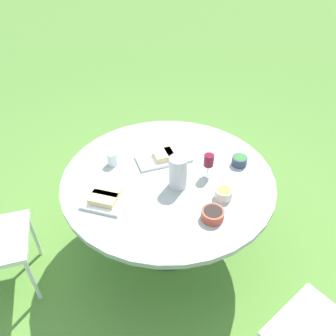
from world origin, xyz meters
name	(u,v)px	position (x,y,z in m)	size (l,w,h in m)	color
ground_plane	(168,244)	(0.00, 0.00, 0.00)	(40.00, 40.00, 0.00)	#5B8C38
dining_table	(168,185)	(0.00, 0.00, 0.64)	(1.41, 1.41, 0.73)	#4C4C51
water_pitcher	(178,172)	(-0.05, 0.11, 0.84)	(0.12, 0.11, 0.22)	silver
wine_glass	(209,161)	(-0.26, 0.03, 0.85)	(0.06, 0.06, 0.17)	silver
platter_bread_main	(166,156)	(-0.01, -0.18, 0.76)	(0.41, 0.26, 0.06)	white
platter_charcuterie	(107,195)	(0.40, 0.18, 0.76)	(0.34, 0.37, 0.06)	white
bowl_fries	(224,193)	(-0.31, 0.25, 0.77)	(0.11, 0.11, 0.06)	beige
bowl_salad	(239,160)	(-0.50, -0.06, 0.77)	(0.10, 0.10, 0.06)	#334256
bowl_olives	(213,214)	(-0.21, 0.41, 0.77)	(0.13, 0.13, 0.06)	#B74733
cup_water_near	(112,159)	(0.37, -0.16, 0.78)	(0.07, 0.07, 0.09)	silver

